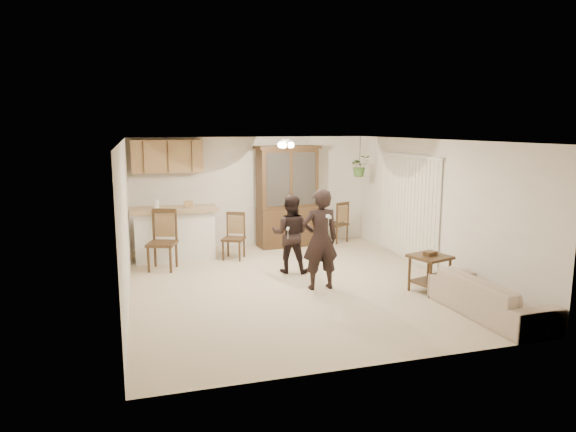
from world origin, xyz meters
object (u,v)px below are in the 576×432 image
object	(u,v)px
sofa	(491,292)
child	(290,237)
chair_hutch_left	(234,246)
chair_hutch_right	(337,231)
side_table	(429,273)
chair_bar	(162,253)
adult	(320,237)
china_hutch	(287,197)

from	to	relation	value
sofa	child	size ratio (longest dim) A/B	1.39
chair_hutch_left	chair_hutch_right	world-z (taller)	chair_hutch_right
side_table	chair_bar	size ratio (longest dim) A/B	0.61
child	chair_bar	size ratio (longest dim) A/B	1.17
adult	china_hutch	size ratio (longest dim) A/B	0.78
sofa	chair_hutch_right	world-z (taller)	chair_hutch_right
adult	chair_bar	world-z (taller)	adult
china_hutch	chair_bar	xyz separation A→B (m)	(-2.88, -1.29, -0.81)
adult	chair_hutch_right	xyz separation A→B (m)	(1.61, 3.28, -0.62)
china_hutch	side_table	size ratio (longest dim) A/B	3.25
sofa	china_hutch	xyz separation A→B (m)	(-1.58, 5.14, 0.77)
sofa	side_table	distance (m)	1.24
china_hutch	sofa	bearing A→B (deg)	-77.77
adult	china_hutch	distance (m)	3.27
adult	chair_hutch_right	distance (m)	3.71
chair_hutch_right	chair_bar	bearing A→B (deg)	-5.80
sofa	chair_hutch_left	distance (m)	5.23
chair_bar	child	bearing A→B (deg)	-0.90
child	side_table	distance (m)	2.63
chair_hutch_left	chair_bar	bearing A→B (deg)	-136.87
adult	child	bearing A→B (deg)	-79.10
side_table	chair_bar	world-z (taller)	chair_bar
side_table	child	bearing A→B (deg)	136.12
side_table	sofa	bearing A→B (deg)	-77.96
sofa	chair_hutch_left	world-z (taller)	chair_hutch_left
sofa	chair_hutch_right	xyz separation A→B (m)	(-0.33, 5.19, -0.09)
china_hutch	chair_hutch_left	bearing A→B (deg)	-153.53
adult	chair_hutch_left	size ratio (longest dim) A/B	1.87
adult	chair_bar	bearing A→B (deg)	-36.86
chair_hutch_right	chair_hutch_left	bearing A→B (deg)	-4.92
chair_bar	chair_hutch_right	size ratio (longest dim) A/B	1.18
sofa	china_hutch	distance (m)	5.44
sofa	chair_bar	bearing A→B (deg)	46.27
china_hutch	chair_hutch_right	bearing A→B (deg)	-2.83
adult	chair_bar	size ratio (longest dim) A/B	1.55
side_table	chair_hutch_left	distance (m)	4.11
china_hutch	side_table	xyz separation A→B (m)	(1.32, -3.93, -0.81)
chair_hutch_left	child	bearing A→B (deg)	-29.08
china_hutch	chair_hutch_right	world-z (taller)	china_hutch
side_table	chair_hutch_left	xyz separation A→B (m)	(-2.73, 3.07, -0.05)
chair_hutch_left	china_hutch	bearing A→B (deg)	58.15
china_hutch	chair_hutch_left	xyz separation A→B (m)	(-1.41, -0.86, -0.87)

